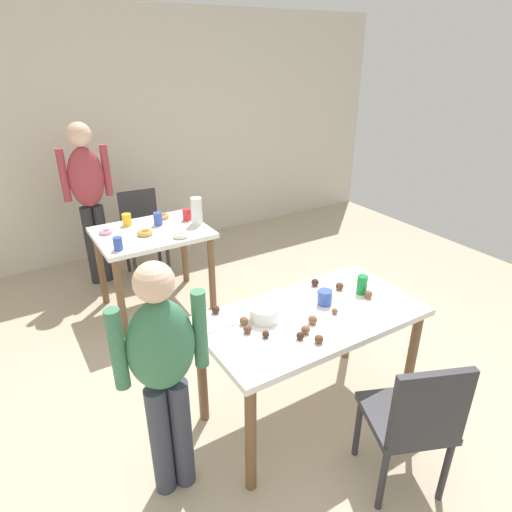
% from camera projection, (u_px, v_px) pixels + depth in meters
% --- Properties ---
extents(ground_plane, '(6.40, 6.40, 0.00)m').
position_uv_depth(ground_plane, '(315.00, 403.00, 2.96)').
color(ground_plane, tan).
extents(wall_back, '(6.40, 0.10, 2.60)m').
position_uv_depth(wall_back, '(140.00, 135.00, 4.87)').
color(wall_back, beige).
rests_on(wall_back, ground_plane).
extents(dining_table_near, '(1.33, 0.70, 0.75)m').
position_uv_depth(dining_table_near, '(311.00, 328.00, 2.64)').
color(dining_table_near, white).
rests_on(dining_table_near, ground_plane).
extents(dining_table_far, '(0.94, 0.74, 0.75)m').
position_uv_depth(dining_table_far, '(153.00, 243.00, 3.83)').
color(dining_table_far, white).
rests_on(dining_table_far, ground_plane).
extents(chair_near_table, '(0.52, 0.52, 0.87)m').
position_uv_depth(chair_near_table, '(414.00, 419.00, 2.19)').
color(chair_near_table, '#2D2D33').
rests_on(chair_near_table, ground_plane).
extents(chair_far_table, '(0.43, 0.43, 0.87)m').
position_uv_depth(chair_far_table, '(143.00, 228.00, 4.52)').
color(chair_far_table, '#2D2D33').
rests_on(chair_far_table, ground_plane).
extents(person_girl_near, '(0.46, 0.24, 1.35)m').
position_uv_depth(person_girl_near, '(163.00, 368.00, 2.08)').
color(person_girl_near, '#383D4C').
rests_on(person_girl_near, ground_plane).
extents(person_adult_far, '(0.45, 0.22, 1.59)m').
position_uv_depth(person_adult_far, '(88.00, 191.00, 4.13)').
color(person_adult_far, '#28282D').
rests_on(person_adult_far, ground_plane).
extents(mixing_bowl, '(0.18, 0.18, 0.08)m').
position_uv_depth(mixing_bowl, '(264.00, 313.00, 2.52)').
color(mixing_bowl, white).
rests_on(mixing_bowl, dining_table_near).
extents(soda_can, '(0.07, 0.07, 0.12)m').
position_uv_depth(soda_can, '(362.00, 285.00, 2.79)').
color(soda_can, '#198438').
rests_on(soda_can, dining_table_near).
extents(fork_near, '(0.17, 0.02, 0.01)m').
position_uv_depth(fork_near, '(223.00, 328.00, 2.45)').
color(fork_near, silver).
rests_on(fork_near, dining_table_near).
extents(cup_near_0, '(0.09, 0.09, 0.09)m').
position_uv_depth(cup_near_0, '(325.00, 297.00, 2.67)').
color(cup_near_0, '#3351B2').
rests_on(cup_near_0, dining_table_near).
extents(cake_ball_0, '(0.04, 0.04, 0.04)m').
position_uv_depth(cake_ball_0, '(300.00, 336.00, 2.36)').
color(cake_ball_0, '#3D2319').
rests_on(cake_ball_0, dining_table_near).
extents(cake_ball_1, '(0.05, 0.05, 0.05)m').
position_uv_depth(cake_ball_1, '(315.00, 282.00, 2.89)').
color(cake_ball_1, '#3D2319').
rests_on(cake_ball_1, dining_table_near).
extents(cake_ball_2, '(0.05, 0.05, 0.05)m').
position_uv_depth(cake_ball_2, '(368.00, 294.00, 2.75)').
color(cake_ball_2, brown).
rests_on(cake_ball_2, dining_table_near).
extents(cake_ball_3, '(0.05, 0.05, 0.05)m').
position_uv_depth(cake_ball_3, '(319.00, 339.00, 2.32)').
color(cake_ball_3, brown).
rests_on(cake_ball_3, dining_table_near).
extents(cake_ball_4, '(0.05, 0.05, 0.05)m').
position_uv_depth(cake_ball_4, '(247.00, 329.00, 2.41)').
color(cake_ball_4, brown).
rests_on(cake_ball_4, dining_table_near).
extents(cake_ball_5, '(0.05, 0.05, 0.05)m').
position_uv_depth(cake_ball_5, '(305.00, 330.00, 2.40)').
color(cake_ball_5, brown).
rests_on(cake_ball_5, dining_table_near).
extents(cake_ball_6, '(0.04, 0.04, 0.04)m').
position_uv_depth(cake_ball_6, '(335.00, 311.00, 2.58)').
color(cake_ball_6, brown).
rests_on(cake_ball_6, dining_table_near).
extents(cake_ball_7, '(0.05, 0.05, 0.05)m').
position_uv_depth(cake_ball_7, '(340.00, 286.00, 2.84)').
color(cake_ball_7, brown).
rests_on(cake_ball_7, dining_table_near).
extents(cake_ball_8, '(0.05, 0.05, 0.05)m').
position_uv_depth(cake_ball_8, '(321.00, 292.00, 2.77)').
color(cake_ball_8, '#3D2319').
rests_on(cake_ball_8, dining_table_near).
extents(cake_ball_9, '(0.05, 0.05, 0.05)m').
position_uv_depth(cake_ball_9, '(244.00, 321.00, 2.48)').
color(cake_ball_9, brown).
rests_on(cake_ball_9, dining_table_near).
extents(cake_ball_10, '(0.05, 0.05, 0.05)m').
position_uv_depth(cake_ball_10, '(313.00, 320.00, 2.49)').
color(cake_ball_10, brown).
rests_on(cake_ball_10, dining_table_near).
extents(cake_ball_11, '(0.05, 0.05, 0.05)m').
position_uv_depth(cake_ball_11, '(216.00, 310.00, 2.59)').
color(cake_ball_11, '#3D2319').
rests_on(cake_ball_11, dining_table_near).
extents(cake_ball_12, '(0.04, 0.04, 0.04)m').
position_uv_depth(cake_ball_12, '(266.00, 334.00, 2.37)').
color(cake_ball_12, '#3D2319').
rests_on(cake_ball_12, dining_table_near).
extents(pitcher_far, '(0.10, 0.10, 0.24)m').
position_uv_depth(pitcher_far, '(196.00, 211.00, 3.88)').
color(pitcher_far, white).
rests_on(pitcher_far, dining_table_far).
extents(cup_far_0, '(0.08, 0.08, 0.11)m').
position_uv_depth(cup_far_0, '(187.00, 214.00, 3.99)').
color(cup_far_0, red).
rests_on(cup_far_0, dining_table_far).
extents(cup_far_1, '(0.08, 0.08, 0.11)m').
position_uv_depth(cup_far_1, '(158.00, 219.00, 3.88)').
color(cup_far_1, '#3351B2').
rests_on(cup_far_1, dining_table_far).
extents(cup_far_2, '(0.07, 0.07, 0.10)m').
position_uv_depth(cup_far_2, '(118.00, 244.00, 3.40)').
color(cup_far_2, '#3351B2').
rests_on(cup_far_2, dining_table_far).
extents(cup_far_3, '(0.08, 0.08, 0.10)m').
position_uv_depth(cup_far_3, '(127.00, 220.00, 3.88)').
color(cup_far_3, yellow).
rests_on(cup_far_3, dining_table_far).
extents(donut_far_0, '(0.11, 0.11, 0.03)m').
position_uv_depth(donut_far_0, '(105.00, 232.00, 3.71)').
color(donut_far_0, pink).
rests_on(donut_far_0, dining_table_far).
extents(donut_far_1, '(0.13, 0.13, 0.04)m').
position_uv_depth(donut_far_1, '(145.00, 233.00, 3.69)').
color(donut_far_1, gold).
rests_on(donut_far_1, dining_table_far).
extents(donut_far_2, '(0.12, 0.12, 0.04)m').
position_uv_depth(donut_far_2, '(162.00, 216.00, 4.05)').
color(donut_far_2, gold).
rests_on(donut_far_2, dining_table_far).
extents(donut_far_3, '(0.13, 0.13, 0.04)m').
position_uv_depth(donut_far_3, '(181.00, 235.00, 3.64)').
color(donut_far_3, white).
rests_on(donut_far_3, dining_table_far).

